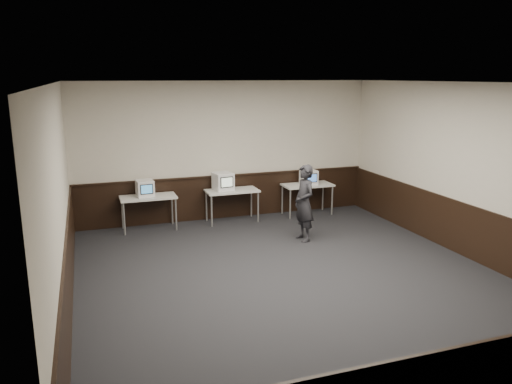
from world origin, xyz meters
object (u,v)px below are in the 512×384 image
Objects in this scene: desk_center at (232,193)px; emac_right at (309,177)px; emac_center at (223,181)px; desk_left at (148,199)px; emac_left at (145,188)px; person at (304,203)px; desk_right at (307,187)px.

desk_center is 1.93m from emac_right.
emac_center is (-0.19, 0.05, 0.28)m from desk_center.
desk_left is 1.90m from desk_center.
emac_center reaches higher than emac_right.
emac_center is (1.76, 0.03, 0.03)m from emac_left.
desk_left is 0.76× the size of person.
person is (2.97, -1.78, -0.14)m from emac_left.
desk_left is 3.12× the size of emac_right.
emac_center is at bearing 166.82° from desk_center.
desk_right is (1.90, 0.00, 0.00)m from desk_center.
emac_right is (3.81, -0.03, 0.25)m from desk_left.
desk_right is at bearing 0.00° from desk_left.
desk_left is 0.26m from emac_left.
desk_center is (1.90, 0.00, 0.00)m from desk_left.
emac_center reaches higher than emac_left.
desk_center is 1.00× the size of desk_right.
desk_left and desk_center have the same top height.
emac_left is (-1.96, 0.01, 0.25)m from desk_center.
person is (1.21, -1.82, -0.17)m from emac_center.
emac_right is (2.11, -0.08, -0.03)m from emac_center.
desk_center is 1.97m from emac_left.
emac_left is at bearing 173.37° from emac_center.
emac_left is at bearing 179.84° from desk_right.
emac_left is 0.26× the size of person.
emac_right is 1.97m from person.
person reaches higher than emac_center.
person reaches higher than desk_center.
emac_center is 1.26× the size of emac_right.
emac_center is (1.71, 0.05, 0.28)m from desk_left.
emac_right reaches higher than desk_right.
desk_left is at bearing -15.07° from emac_left.
desk_right is at bearing -4.51° from emac_left.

